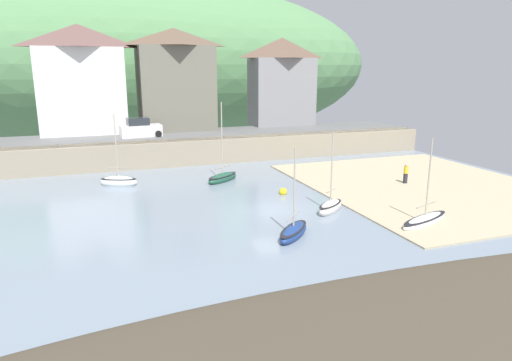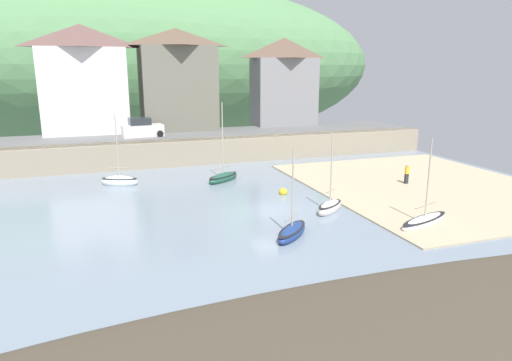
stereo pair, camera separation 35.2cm
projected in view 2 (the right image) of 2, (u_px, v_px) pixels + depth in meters
The scene contains 14 objects.
ground at pixel (370, 261), 22.23m from camera, with size 48.00×41.00×0.61m.
quay_seawall at pixel (210, 148), 46.31m from camera, with size 48.00×9.40×2.40m.
hillside_backdrop at pixel (152, 65), 78.56m from camera, with size 80.00×44.00×27.67m.
waterfront_building_left at pixel (84, 79), 48.06m from camera, with size 8.96×4.84×11.23m.
waterfront_building_centre at pixel (177, 79), 51.22m from camera, with size 8.43×5.87×11.09m.
waterfront_building_right at pixel (284, 81), 55.41m from camera, with size 7.79×4.35×10.34m.
fishing_boat_green at pixel (330, 207), 30.23m from camera, with size 2.83×2.42×5.51m.
sailboat_far_left at pixel (120, 181), 37.20m from camera, with size 3.16×2.09×6.00m.
sailboat_white_hull at pixel (292, 232), 25.84m from camera, with size 3.12×3.17×5.28m.
motorboat_with_cabin at pixel (425, 221), 27.78m from camera, with size 4.60×2.53×5.46m.
sailboat_blue_trim at pixel (223, 177), 38.55m from camera, with size 3.53×3.07×6.76m.
parked_car_near_slipway at pixel (142, 129), 46.79m from camera, with size 4.24×2.08×1.95m.
person_on_slipway at pixel (407, 173), 37.08m from camera, with size 0.34×0.34×1.62m.
mooring_buoy at pixel (283, 192), 34.49m from camera, with size 0.62×0.62×0.62m.
Camera 2 is at (-10.59, -27.24, 9.31)m, focal length 32.13 mm.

